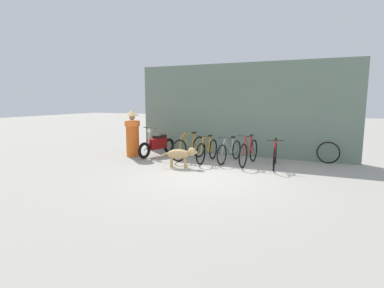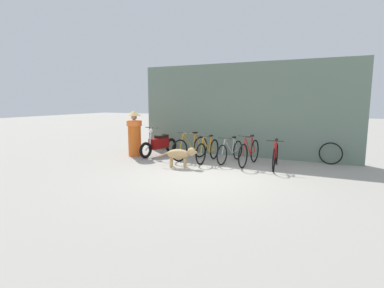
{
  "view_description": "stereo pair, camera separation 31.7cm",
  "coord_description": "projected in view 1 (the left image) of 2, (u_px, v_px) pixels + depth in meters",
  "views": [
    {
      "loc": [
        2.6,
        -7.08,
        1.94
      ],
      "look_at": [
        -0.9,
        1.01,
        0.65
      ],
      "focal_mm": 28.0,
      "sensor_mm": 36.0,
      "label": 1
    },
    {
      "loc": [
        2.89,
        -6.95,
        1.94
      ],
      "look_at": [
        -0.9,
        1.01,
        0.65
      ],
      "focal_mm": 28.0,
      "sensor_mm": 36.0,
      "label": 2
    }
  ],
  "objects": [
    {
      "name": "motorcycle",
      "position": [
        157.0,
        144.0,
        10.51
      ],
      "size": [
        0.59,
        1.84,
        1.03
      ],
      "rotation": [
        0.0,
        0.0,
        -1.77
      ],
      "color": "black",
      "rests_on": "ground"
    },
    {
      "name": "bicycle_3",
      "position": [
        249.0,
        152.0,
        9.08
      ],
      "size": [
        0.46,
        1.71,
        0.92
      ],
      "rotation": [
        0.0,
        0.0,
        -1.66
      ],
      "color": "black",
      "rests_on": "ground"
    },
    {
      "name": "person_in_robes",
      "position": [
        132.0,
        132.0,
        10.37
      ],
      "size": [
        0.73,
        0.73,
        1.6
      ],
      "rotation": [
        0.0,
        0.0,
        3.69
      ],
      "color": "orange",
      "rests_on": "ground"
    },
    {
      "name": "stray_dog",
      "position": [
        181.0,
        154.0,
        8.66
      ],
      "size": [
        1.12,
        0.48,
        0.59
      ],
      "rotation": [
        0.0,
        0.0,
        0.28
      ],
      "color": "tan",
      "rests_on": "ground"
    },
    {
      "name": "spare_tire_left",
      "position": [
        328.0,
        153.0,
        9.22
      ],
      "size": [
        0.68,
        0.11,
        0.68
      ],
      "rotation": [
        0.0,
        0.0,
        -0.11
      ],
      "color": "black",
      "rests_on": "ground"
    },
    {
      "name": "ground_plane",
      "position": [
        208.0,
        176.0,
        7.73
      ],
      "size": [
        60.0,
        60.0,
        0.0
      ],
      "primitive_type": "plane",
      "color": "#9E998E"
    },
    {
      "name": "bicycle_1",
      "position": [
        207.0,
        151.0,
        9.5
      ],
      "size": [
        0.46,
        1.67,
        0.87
      ],
      "rotation": [
        0.0,
        0.0,
        -1.61
      ],
      "color": "black",
      "rests_on": "ground"
    },
    {
      "name": "bicycle_0",
      "position": [
        189.0,
        148.0,
        9.86
      ],
      "size": [
        0.6,
        1.66,
        0.93
      ],
      "rotation": [
        0.0,
        0.0,
        -1.87
      ],
      "color": "black",
      "rests_on": "ground"
    },
    {
      "name": "shop_wall_back",
      "position": [
        240.0,
        110.0,
        10.39
      ],
      "size": [
        7.59,
        0.2,
        3.2
      ],
      "color": "slate",
      "rests_on": "ground"
    },
    {
      "name": "bicycle_2",
      "position": [
        230.0,
        151.0,
        9.48
      ],
      "size": [
        0.46,
        1.69,
        0.82
      ],
      "rotation": [
        0.0,
        0.0,
        -1.73
      ],
      "color": "black",
      "rests_on": "ground"
    },
    {
      "name": "bicycle_4",
      "position": [
        275.0,
        155.0,
        8.72
      ],
      "size": [
        0.46,
        1.73,
        0.85
      ],
      "rotation": [
        0.0,
        0.0,
        -1.47
      ],
      "color": "black",
      "rests_on": "ground"
    }
  ]
}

